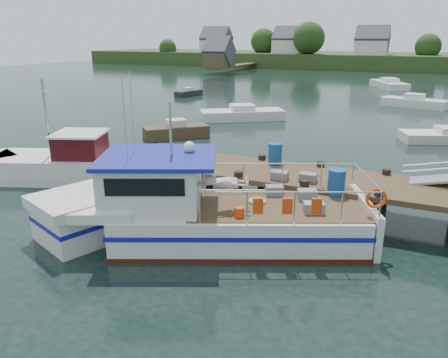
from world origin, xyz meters
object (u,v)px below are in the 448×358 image
at_px(lobster_boat, 197,212).
at_px(moored_e, 189,93).
at_px(moored_d, 389,84).
at_px(moored_rowboat, 176,131).
at_px(work_boat, 62,164).
at_px(moored_a, 242,114).
at_px(moored_b, 414,102).

height_order(lobster_boat, moored_e, lobster_boat).
bearing_deg(moored_d, moored_rowboat, -101.65).
xyz_separation_m(work_boat, moored_d, (10.70, 46.33, -0.27)).
bearing_deg(moored_e, work_boat, -68.04).
xyz_separation_m(moored_a, moored_d, (8.77, 28.78, 0.02)).
distance_m(work_boat, moored_rowboat, 9.74).
distance_m(lobster_boat, moored_d, 49.50).
bearing_deg(moored_b, work_boat, -136.10).
bearing_deg(moored_b, moored_e, 163.39).
bearing_deg(moored_e, moored_rowboat, -58.90).
height_order(moored_d, moored_e, moored_d).
relative_size(moored_a, moored_d, 0.87).
distance_m(lobster_boat, moored_rowboat, 15.32).
bearing_deg(moored_b, lobster_boat, -120.18).
distance_m(moored_rowboat, moored_d, 38.02).
xyz_separation_m(moored_rowboat, moored_a, (1.49, 7.82, -0.00)).
xyz_separation_m(work_boat, moored_a, (1.93, 17.55, -0.29)).
distance_m(work_boat, moored_e, 29.82).
distance_m(moored_b, moored_e, 23.20).
relative_size(lobster_boat, moored_b, 1.79).
relative_size(lobster_boat, moored_a, 1.60).
distance_m(lobster_boat, moored_a, 21.78).
height_order(work_boat, moored_e, work_boat).
bearing_deg(moored_a, moored_rowboat, -114.94).
relative_size(work_boat, moored_d, 1.12).
relative_size(lobster_boat, moored_rowboat, 2.70).
bearing_deg(moored_e, moored_a, -40.59).
height_order(lobster_boat, work_boat, lobster_boat).
bearing_deg(lobster_boat, work_boat, 136.27).
xyz_separation_m(lobster_boat, moored_rowboat, (-8.33, 12.85, -0.53)).
xyz_separation_m(lobster_boat, moored_e, (-17.69, 31.58, -0.63)).
relative_size(moored_rowboat, moored_e, 1.10).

